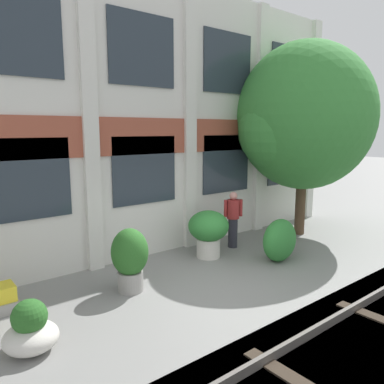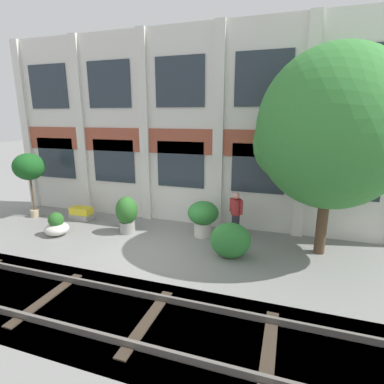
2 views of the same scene
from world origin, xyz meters
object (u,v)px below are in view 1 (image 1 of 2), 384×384
Objects in this scene: potted_plant_glazed_jar at (130,257)px; topiary_hedge at (280,240)px; broadleaf_tree at (304,120)px; potted_plant_ribbed_drum at (208,230)px; potted_plant_wide_bowl at (30,331)px; resident_by_doorway at (233,218)px.

potted_plant_glazed_jar is 3.89m from topiary_hedge.
topiary_hedge is at bearing -11.44° from potted_plant_glazed_jar.
broadleaf_tree is 4.81× the size of potted_plant_ribbed_drum.
topiary_hedge is at bearing 1.61° from potted_plant_wide_bowl.
potted_plant_wide_bowl is (-2.21, -0.94, -0.39)m from potted_plant_glazed_jar.
potted_plant_ribbed_drum is at bearing 17.27° from potted_plant_wide_bowl.
topiary_hedge is (3.81, -0.77, -0.19)m from potted_plant_glazed_jar.
potted_plant_glazed_jar is 3.76m from resident_by_doorway.
broadleaf_tree reaches higher than topiary_hedge.
potted_plant_glazed_jar reaches higher than topiary_hedge.
potted_plant_wide_bowl is (-8.50, -1.34, -3.22)m from broadleaf_tree.
resident_by_doorway is (5.89, 1.69, 0.51)m from potted_plant_wide_bowl.
broadleaf_tree is at bearing -2.45° from potted_plant_ribbed_drum.
resident_by_doorway is 1.56m from topiary_hedge.
resident_by_doorway is at bearing 11.54° from potted_plant_glazed_jar.
potted_plant_wide_bowl is at bearing -162.73° from potted_plant_ribbed_drum.
potted_plant_ribbed_drum is (-3.69, 0.16, -2.82)m from broadleaf_tree.
broadleaf_tree is 3.77m from resident_by_doorway.
topiary_hedge is at bearing 33.92° from resident_by_doorway.
broadleaf_tree is 3.73× the size of resident_by_doorway.
broadleaf_tree reaches higher than potted_plant_glazed_jar.
potted_plant_ribbed_drum is at bearing 132.27° from topiary_hedge.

